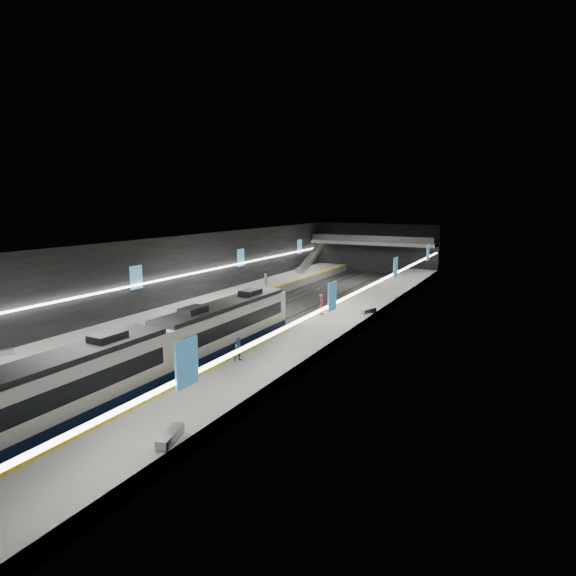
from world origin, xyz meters
The scene contains 24 objects.
ground centered at (0.00, 0.00, 0.00)m, with size 70.00×70.00×0.00m, color black.
ceiling centered at (0.00, 0.00, 8.00)m, with size 20.00×70.00×0.04m, color beige.
wall_left centered at (-10.00, 0.00, 4.00)m, with size 0.04×70.00×8.00m, color black.
wall_right centered at (10.00, 0.00, 4.00)m, with size 0.04×70.00×8.00m, color black.
wall_back centered at (0.00, 35.00, 4.00)m, with size 20.00×0.04×8.00m, color black.
platform_left centered at (-7.50, 0.00, 0.50)m, with size 5.00×70.00×1.00m, color slate.
tile_surface_left centered at (-7.50, 0.00, 1.01)m, with size 5.00×70.00×0.02m, color #AEAFA9.
tactile_strip_left centered at (-5.30, 0.00, 1.02)m, with size 0.60×70.00×0.02m, color yellow.
platform_right centered at (7.50, 0.00, 0.50)m, with size 5.00×70.00×1.00m, color slate.
tile_surface_right centered at (7.50, 0.00, 1.01)m, with size 5.00×70.00×0.02m, color #AEAFA9.
tactile_strip_right centered at (5.30, 0.00, 1.02)m, with size 0.60×70.00×0.02m, color yellow.
rails centered at (0.00, 0.00, 0.06)m, with size 6.52×70.00×0.12m.
train centered at (2.50, -18.99, 2.20)m, with size 2.69×30.05×3.60m.
ad_posters centered at (0.00, 1.00, 4.50)m, with size 19.94×53.50×2.20m.
cove_light_left centered at (-9.80, 0.00, 3.80)m, with size 0.25×68.60×0.12m, color white.
cove_light_right centered at (9.80, 0.00, 3.80)m, with size 0.25×68.60×0.12m, color white.
mezzanine_bridge centered at (0.00, 32.93, 5.04)m, with size 20.00×3.00×1.50m.
escalator centered at (-7.50, 26.00, 2.90)m, with size 1.20×8.00×0.60m, color #99999E.
bench_left_far centered at (-8.87, 25.17, 1.25)m, with size 0.57×2.04×0.50m, color #99999E.
bench_right_near centered at (9.50, -25.81, 1.24)m, with size 0.54×1.93×0.47m, color #99999E.
bench_right_far centered at (9.50, 2.29, 1.22)m, with size 0.50×1.79×0.44m, color #99999E.
passenger_right_a centered at (5.81, -0.39, 1.99)m, with size 0.72×0.47×1.97m, color #B45343.
passenger_right_b centered at (6.21, -15.16, 1.81)m, with size 0.78×0.61×1.61m, color #5387B5.
passenger_left_a centered at (-5.50, 8.61, 1.99)m, with size 1.16×0.48×1.97m, color beige.
Camera 1 is at (23.29, -41.02, 11.56)m, focal length 30.00 mm.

